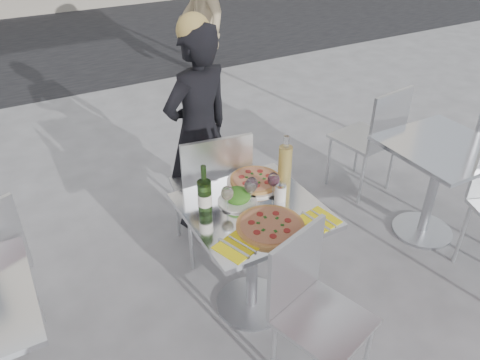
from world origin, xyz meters
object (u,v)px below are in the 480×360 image
woman_diner (199,132)px  wine_bottle (205,196)px  chair_far (213,186)px  side_chair_rfar (375,133)px  main_table (253,238)px  pedestrian_b (199,13)px  side_table_right (438,171)px  wineglass_red_b (274,180)px  napkin_left (237,247)px  pizza_far (255,181)px  wineglass_white_b (250,187)px  chair_near (311,300)px  sugar_shaker (280,192)px  carafe (285,162)px  wineglass_white_a (227,194)px  pizza_near (270,226)px  napkin_right (318,220)px  wineglass_red_a (252,185)px  salad_plate (237,197)px

woman_diner → wine_bottle: woman_diner is taller
chair_far → side_chair_rfar: chair_far is taller
main_table → pedestrian_b: size_ratio=0.45×
main_table → side_table_right: (1.50, 0.00, 0.00)m
pedestrian_b → wineglass_red_b: 3.98m
woman_diner → napkin_left: woman_diner is taller
pizza_far → wineglass_white_b: 0.23m
side_table_right → chair_near: bearing=-160.4°
pedestrian_b → sugar_shaker: size_ratio=15.74×
wineglass_red_b → main_table: bearing=-163.9°
chair_far → pizza_far: size_ratio=2.90×
carafe → wineglass_white_a: bearing=-165.5°
side_table_right → pizza_far: pizza_far is taller
side_table_right → carafe: (-1.19, 0.16, 0.33)m
chair_far → napkin_left: 0.83m
wineglass_white_b → wineglass_red_b: size_ratio=1.00×
pizza_near → pizza_far: bearing=69.8°
wine_bottle → napkin_left: wine_bottle is taller
pizza_far → napkin_left: 0.58m
main_table → pizza_far: (0.14, 0.21, 0.23)m
chair_far → pizza_near: 0.74m
wineglass_white_b → napkin_right: bearing=-52.3°
carafe → wineglass_white_b: (-0.30, -0.12, -0.01)m
side_table_right → wineglass_white_a: bearing=178.2°
pedestrian_b → pizza_near: bearing=-20.2°
wineglass_red_a → napkin_right: bearing=-55.4°
salad_plate → pizza_far: bearing=33.0°
wine_bottle → chair_far: bearing=60.2°
main_table → wine_bottle: 0.42m
pedestrian_b → napkin_right: (-1.19, -4.07, -0.09)m
sugar_shaker → wineglass_red_b: wineglass_red_b is taller
pedestrian_b → pizza_far: bearing=-20.2°
side_chair_rfar → napkin_right: (-1.25, -0.89, 0.19)m
wineglass_white_b → pizza_far: bearing=51.7°
sugar_shaker → wineglass_white_a: wineglass_white_a is taller
wineglass_white_b → wineglass_red_b: bearing=-1.9°
chair_near → pizza_near: bearing=78.1°
napkin_right → main_table: bearing=123.9°
side_chair_rfar → wineglass_red_a: size_ratio=6.00×
chair_far → carafe: bearing=137.5°
chair_far → side_chair_rfar: 1.49m
chair_near → wineglass_white_b: size_ratio=5.60×
salad_plate → wine_bottle: (-0.20, -0.00, 0.08)m
wineglass_red_b → napkin_right: wineglass_red_b is taller
wine_bottle → wineglass_white_b: bearing=-8.9°
wineglass_white_a → wineglass_white_b: same height
pizza_far → salad_plate: size_ratio=1.54×
side_chair_rfar → pizza_near: size_ratio=2.66×
napkin_right → pedestrian_b: bearing=64.0°
chair_near → wineglass_white_a: wineglass_white_a is taller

